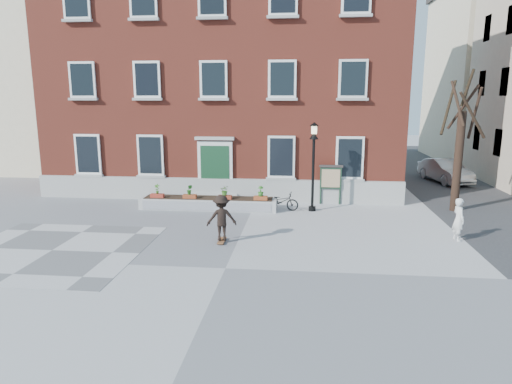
# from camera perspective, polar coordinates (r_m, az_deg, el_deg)

# --- Properties ---
(ground) EXTENTS (100.00, 100.00, 0.00)m
(ground) POSITION_cam_1_polar(r_m,az_deg,el_deg) (13.76, -3.84, -9.50)
(ground) COLOR #9A9A9C
(ground) RESTS_ON ground
(checker_patch) EXTENTS (6.00, 6.00, 0.01)m
(checker_patch) POSITION_cam_1_polar(r_m,az_deg,el_deg) (16.68, -24.13, -6.67)
(checker_patch) COLOR #5B5C5E
(checker_patch) RESTS_ON ground
(distant_building) EXTENTS (10.00, 12.00, 13.00)m
(distant_building) POSITION_cam_1_polar(r_m,az_deg,el_deg) (38.42, -26.57, 12.85)
(distant_building) COLOR beige
(distant_building) RESTS_ON ground
(bicycle) EXTENTS (1.62, 0.76, 0.82)m
(bicycle) POSITION_cam_1_polar(r_m,az_deg,el_deg) (20.47, 3.16, -1.15)
(bicycle) COLOR black
(bicycle) RESTS_ON ground
(parked_car) EXTENTS (2.39, 4.41, 1.38)m
(parked_car) POSITION_cam_1_polar(r_m,az_deg,el_deg) (29.34, 22.55, 2.47)
(parked_car) COLOR #A6A8AA
(parked_car) RESTS_ON ground
(bystander) EXTENTS (0.47, 0.62, 1.53)m
(bystander) POSITION_cam_1_polar(r_m,az_deg,el_deg) (17.60, 23.99, -3.15)
(bystander) COLOR silver
(bystander) RESTS_ON ground
(brick_building) EXTENTS (18.40, 10.85, 12.60)m
(brick_building) POSITION_cam_1_polar(r_m,az_deg,el_deg) (26.97, -3.20, 14.57)
(brick_building) COLOR #953828
(brick_building) RESTS_ON ground
(planter_assembly) EXTENTS (6.20, 1.12, 1.15)m
(planter_assembly) POSITION_cam_1_polar(r_m,az_deg,el_deg) (20.79, -5.93, -1.29)
(planter_assembly) COLOR #B9B9B4
(planter_assembly) RESTS_ON ground
(bare_tree) EXTENTS (1.83, 1.83, 6.16)m
(bare_tree) POSITION_cam_1_polar(r_m,az_deg,el_deg) (21.84, 24.08, 4.99)
(bare_tree) COLOR black
(bare_tree) RESTS_ON ground
(lamp_post) EXTENTS (0.40, 0.40, 3.93)m
(lamp_post) POSITION_cam_1_polar(r_m,az_deg,el_deg) (20.11, 7.20, 4.70)
(lamp_post) COLOR black
(lamp_post) RESTS_ON ground
(notice_board) EXTENTS (1.10, 0.16, 1.87)m
(notice_board) POSITION_cam_1_polar(r_m,az_deg,el_deg) (21.70, 9.33, 1.75)
(notice_board) COLOR #172F20
(notice_board) RESTS_ON ground
(skateboarder) EXTENTS (1.16, 0.83, 1.69)m
(skateboarder) POSITION_cam_1_polar(r_m,az_deg,el_deg) (15.88, -4.33, -3.25)
(skateboarder) COLOR brown
(skateboarder) RESTS_ON ground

